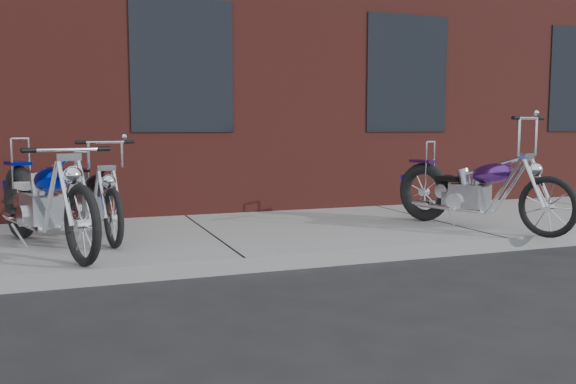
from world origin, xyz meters
name	(u,v)px	position (x,y,z in m)	size (l,w,h in m)	color
ground	(245,274)	(0.00, 0.00, 0.00)	(120.00, 120.00, 0.00)	black
sidewalk	(209,239)	(0.00, 1.50, 0.07)	(22.00, 3.00, 0.15)	#989690
building_brick	(138,2)	(0.00, 8.00, 4.00)	(22.00, 10.00, 8.00)	maroon
chopper_purple	(476,193)	(3.11, 0.71, 0.58)	(0.97, 2.27, 1.33)	black
chopper_blue	(45,204)	(-1.74, 1.05, 0.60)	(1.01, 2.41, 1.09)	black
chopper_third	(95,202)	(-1.25, 1.70, 0.53)	(0.61, 2.11, 1.08)	black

